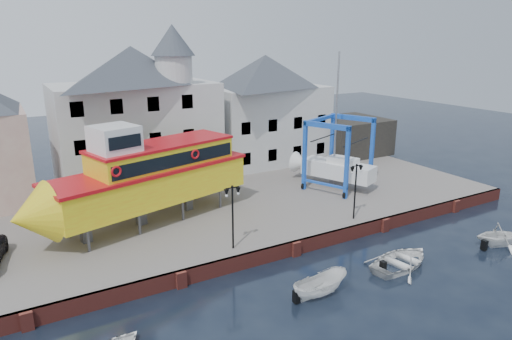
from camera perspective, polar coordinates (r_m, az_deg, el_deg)
ground at (r=30.80m, az=4.96°, el=-10.60°), size 140.00×140.00×0.00m
hardstanding at (r=39.37m, az=-4.17°, el=-3.69°), size 44.00×22.00×1.00m
quay_wall at (r=30.65m, az=4.87°, el=-9.69°), size 44.00×0.47×1.00m
building_white_main at (r=42.81m, az=-14.67°, el=6.90°), size 14.00×8.30×14.00m
building_white_right at (r=48.90m, az=1.15°, el=7.63°), size 12.00×8.00×11.20m
shed_dark at (r=53.78m, az=11.44°, el=4.20°), size 8.00×7.00×4.00m
lamp_post_left at (r=28.19m, az=-2.96°, el=-3.91°), size 1.12×0.32×4.20m
lamp_post_right at (r=33.65m, az=12.39°, el=-0.92°), size 1.12×0.32×4.20m
tour_boat at (r=32.81m, az=-14.42°, el=-0.95°), size 17.35×8.39×7.36m
travel_lift at (r=41.43m, az=9.37°, el=0.73°), size 6.71×7.96×11.78m
motorboat_a at (r=26.69m, az=7.96°, el=-15.24°), size 3.66×1.49×1.40m
motorboat_b at (r=30.78m, az=17.68°, el=-11.38°), size 5.31×4.17×1.00m
motorboat_c at (r=36.22m, az=27.99°, el=-8.31°), size 4.20×3.94×1.77m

